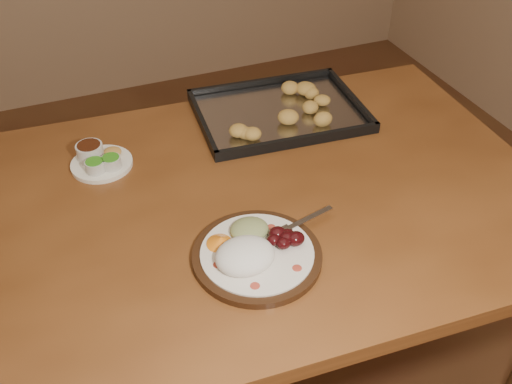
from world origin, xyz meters
name	(u,v)px	position (x,y,z in m)	size (l,w,h in m)	color
dining_table	(223,233)	(0.21, 0.03, 0.65)	(1.55, 0.99, 0.75)	brown
dinner_plate	(254,252)	(0.21, -0.16, 0.77)	(0.33, 0.26, 0.06)	black
condiment_saucer	(99,159)	(-0.02, 0.26, 0.77)	(0.15, 0.15, 0.05)	white
baking_tray	(279,111)	(0.47, 0.31, 0.76)	(0.46, 0.36, 0.05)	black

